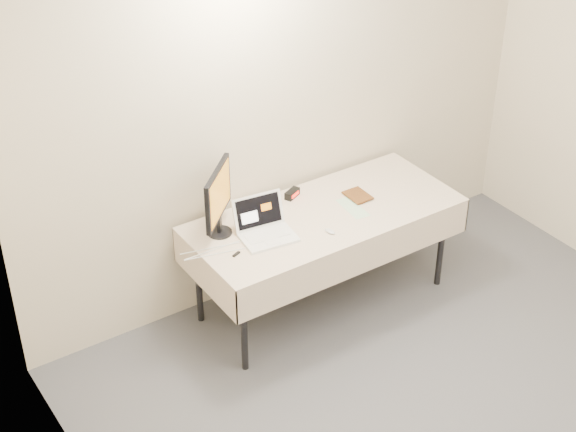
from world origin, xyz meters
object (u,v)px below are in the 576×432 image
laptop (264,227)px  monitor (218,197)px  table (324,221)px  book (350,188)px

laptop → monitor: (-0.23, 0.17, 0.22)m
table → laptop: bearing=178.6°
laptop → book: bearing=10.2°
laptop → book: size_ratio=1.99×
table → monitor: bearing=165.8°
monitor → book: size_ratio=2.46×
laptop → monitor: size_ratio=0.81×
table → monitor: 0.80m
laptop → monitor: bearing=152.1°
monitor → laptop: bearing=-79.2°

